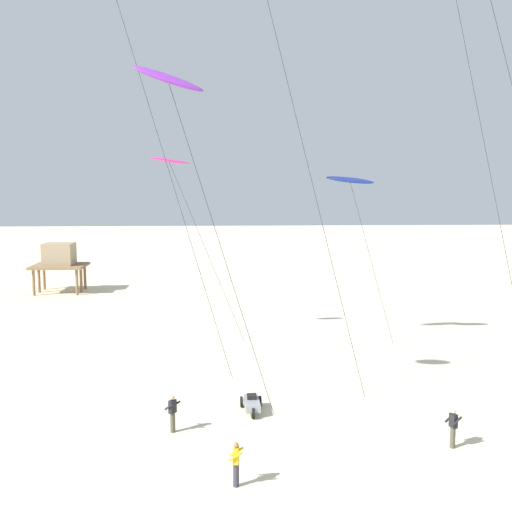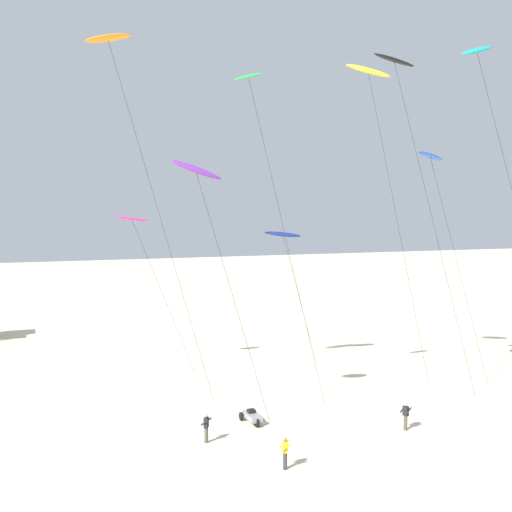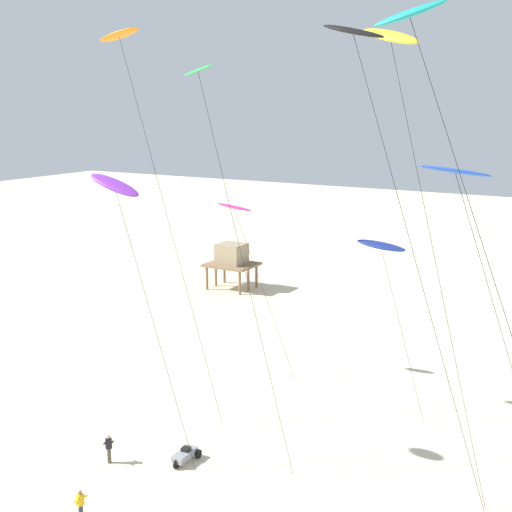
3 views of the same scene
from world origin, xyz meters
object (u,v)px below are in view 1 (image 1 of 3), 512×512
at_px(kite_flyer_furthest, 453,427).
at_px(beach_buggy, 252,403).
at_px(kite_navy, 350,181).
at_px(kite_flyer_middle, 236,463).
at_px(stilt_house, 59,258).
at_px(kite_magenta, 170,162).
at_px(kite_flyer_nearest, 173,413).
at_px(kite_purple, 169,81).

xyz_separation_m(kite_flyer_furthest, beach_buggy, (-8.13, 4.43, -0.46)).
height_order(kite_navy, kite_flyer_middle, kite_navy).
distance_m(kite_navy, stilt_house, 33.72).
distance_m(kite_magenta, beach_buggy, 18.39).
distance_m(kite_magenta, kite_flyer_furthest, 24.70).
distance_m(kite_flyer_nearest, kite_flyer_furthest, 11.91).
height_order(kite_magenta, kite_flyer_nearest, kite_magenta).
height_order(kite_flyer_nearest, kite_flyer_middle, same).
xyz_separation_m(kite_purple, kite_navy, (10.53, 12.15, -4.31)).
distance_m(kite_purple, kite_flyer_middle, 16.06).
height_order(kite_purple, kite_navy, kite_purple).
height_order(kite_magenta, beach_buggy, kite_magenta).
bearing_deg(kite_navy, kite_flyer_middle, -112.63).
height_order(kite_flyer_middle, kite_flyer_furthest, same).
distance_m(kite_flyer_middle, stilt_house, 43.82).
relative_size(kite_navy, stilt_house, 2.22).
bearing_deg(kite_flyer_furthest, stilt_house, 124.60).
xyz_separation_m(kite_purple, beach_buggy, (3.64, 0.75, -14.89)).
bearing_deg(kite_magenta, kite_flyer_nearest, -85.13).
bearing_deg(kite_flyer_nearest, kite_flyer_furthest, -10.57).
relative_size(kite_flyer_middle, stilt_house, 0.32).
bearing_deg(kite_purple, kite_flyer_furthest, -17.35).
bearing_deg(kite_flyer_nearest, kite_navy, 52.50).
bearing_deg(kite_purple, kite_flyer_middle, -66.97).
bearing_deg(kite_purple, stilt_house, 112.66).
relative_size(kite_magenta, stilt_house, 2.45).
relative_size(kite_magenta, beach_buggy, 6.14).
xyz_separation_m(kite_navy, kite_flyer_furthest, (1.24, -15.82, -10.12)).
bearing_deg(kite_purple, beach_buggy, 11.69).
bearing_deg(beach_buggy, kite_flyer_nearest, -147.91).
relative_size(kite_flyer_middle, kite_flyer_furthest, 1.00).
bearing_deg(kite_magenta, kite_flyer_middle, -78.89).
bearing_deg(kite_magenta, kite_purple, -84.85).
bearing_deg(stilt_house, kite_purple, -67.34).
distance_m(kite_flyer_furthest, beach_buggy, 9.27).
bearing_deg(kite_flyer_middle, kite_flyer_nearest, 118.38).
bearing_deg(kite_purple, kite_flyer_nearest, -87.77).
bearing_deg(kite_flyer_nearest, kite_magenta, 94.87).
height_order(kite_flyer_nearest, stilt_house, stilt_house).
distance_m(kite_magenta, kite_flyer_middle, 23.73).
bearing_deg(stilt_house, kite_magenta, -57.10).
distance_m(kite_purple, kite_flyer_furthest, 18.98).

